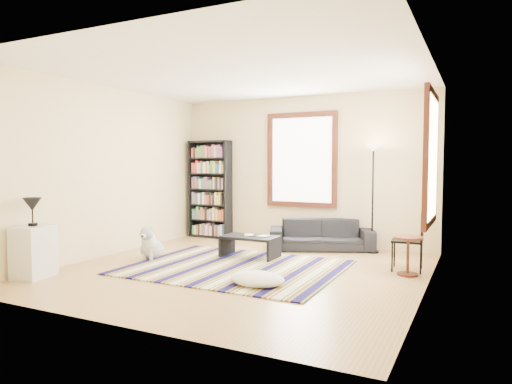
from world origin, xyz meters
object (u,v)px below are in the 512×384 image
at_px(sofa, 321,234).
at_px(floor_lamp, 373,199).
at_px(side_table, 408,256).
at_px(white_cabinet, 34,252).
at_px(folding_chair, 407,241).
at_px(dog, 152,243).
at_px(bookshelf, 210,189).
at_px(floor_cushion, 257,279).
at_px(coffee_table, 250,247).

height_order(sofa, floor_lamp, floor_lamp).
bearing_deg(side_table, white_cabinet, -152.54).
bearing_deg(floor_lamp, side_table, -60.91).
xyz_separation_m(folding_chair, dog, (-3.79, -0.99, -0.16)).
height_order(floor_lamp, dog, floor_lamp).
relative_size(bookshelf, dog, 3.76).
distance_m(bookshelf, side_table, 4.50).
distance_m(floor_lamp, side_table, 1.74).
height_order(side_table, white_cabinet, white_cabinet).
distance_m(floor_cushion, floor_lamp, 3.04).
xyz_separation_m(sofa, white_cabinet, (-2.84, -3.65, 0.08)).
relative_size(bookshelf, coffee_table, 2.22).
relative_size(sofa, side_table, 3.38).
bearing_deg(floor_lamp, folding_chair, -56.57).
relative_size(floor_cushion, dog, 1.34).
bearing_deg(floor_cushion, folding_chair, 47.16).
bearing_deg(bookshelf, sofa, -6.18).
bearing_deg(dog, white_cabinet, -124.17).
xyz_separation_m(sofa, coffee_table, (-0.80, -1.23, -0.09)).
bearing_deg(bookshelf, floor_lamp, -2.89).
bearing_deg(bookshelf, floor_cushion, -49.52).
distance_m(coffee_table, floor_lamp, 2.27).
height_order(bookshelf, dog, bookshelf).
bearing_deg(folding_chair, floor_cushion, -137.22).
distance_m(bookshelf, floor_cushion, 4.01).
distance_m(bookshelf, white_cabinet, 3.98).
height_order(bookshelf, side_table, bookshelf).
relative_size(sofa, white_cabinet, 2.61).
bearing_deg(dog, coffee_table, 16.63).
bearing_deg(side_table, dog, -169.82).
bearing_deg(white_cabinet, side_table, 16.93).
bearing_deg(floor_cushion, bookshelf, 130.48).
bearing_deg(dog, folding_chair, 2.20).
distance_m(bookshelf, coffee_table, 2.41).
xyz_separation_m(bookshelf, coffee_table, (1.69, -1.50, -0.82)).
bearing_deg(bookshelf, side_table, -20.79).
bearing_deg(floor_lamp, bookshelf, 177.11).
height_order(sofa, dog, same).
bearing_deg(coffee_table, white_cabinet, -130.16).
bearing_deg(white_cabinet, floor_lamp, 34.69).
distance_m(white_cabinet, dog, 1.78).
xyz_separation_m(floor_cushion, floor_lamp, (0.84, 2.80, 0.84)).
relative_size(side_table, dog, 1.02).
xyz_separation_m(floor_lamp, folding_chair, (0.73, -1.11, -0.50)).
height_order(floor_cushion, white_cabinet, white_cabinet).
xyz_separation_m(bookshelf, white_cabinet, (-0.35, -3.92, -0.65)).
relative_size(folding_chair, white_cabinet, 1.23).
bearing_deg(floor_cushion, dog, 162.42).
height_order(coffee_table, folding_chair, folding_chair).
xyz_separation_m(bookshelf, floor_lamp, (3.37, -0.17, -0.07)).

